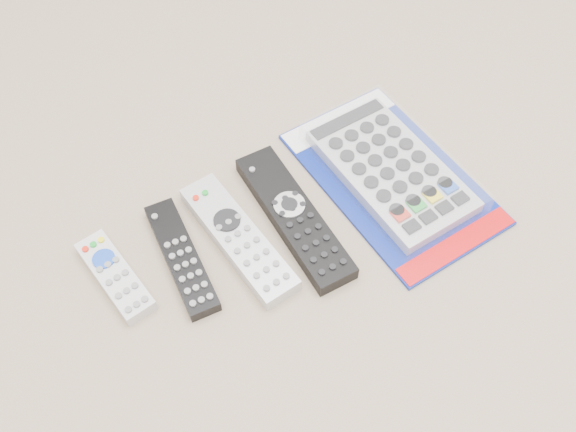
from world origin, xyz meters
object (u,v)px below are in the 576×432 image
remote_small_grey (115,276)px  remote_silver_dvd (239,238)px  remote_slim_black (182,258)px  remote_large_black (294,217)px  jumbo_remote_packaged (391,169)px

remote_small_grey → remote_silver_dvd: remote_silver_dvd is taller
remote_silver_dvd → remote_slim_black: bearing=165.8°
remote_large_black → remote_slim_black: bearing=173.9°
remote_small_grey → jumbo_remote_packaged: size_ratio=0.45×
remote_silver_dvd → remote_large_black: 0.08m
remote_slim_black → remote_large_black: (0.16, -0.03, 0.00)m
remote_silver_dvd → remote_large_black: size_ratio=0.89×
remote_silver_dvd → remote_large_black: (0.08, -0.01, 0.00)m
remote_large_black → remote_silver_dvd: bearing=175.7°
remote_silver_dvd → jumbo_remote_packaged: 0.25m
remote_slim_black → jumbo_remote_packaged: size_ratio=0.59×
jumbo_remote_packaged → remote_slim_black: bearing=173.4°
remote_small_grey → remote_slim_black: same height
remote_large_black → jumbo_remote_packaged: 0.16m
remote_small_grey → jumbo_remote_packaged: bearing=-13.5°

